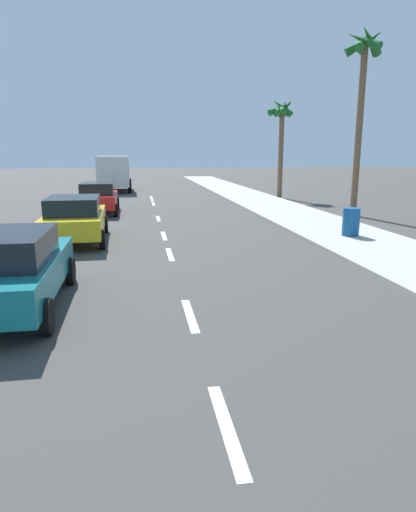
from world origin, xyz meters
The scene contains 17 objects.
ground_plane centered at (0.00, 20.00, 0.00)m, with size 160.00×160.00×0.00m, color #423F3D.
sidewalk_strip centered at (6.63, 22.00, 0.07)m, with size 3.60×80.00×0.14m, color #B2ADA3.
lane_stripe_2 centered at (0.00, 8.81, 0.00)m, with size 0.16×1.80×0.01m, color white.
lane_stripe_3 centered at (0.00, 12.43, 0.00)m, with size 0.16×1.80×0.01m, color white.
lane_stripe_4 centered at (0.00, 17.78, 0.00)m, with size 0.16×1.80×0.01m, color white.
lane_stripe_5 centered at (0.00, 20.95, 0.00)m, with size 0.16×1.80×0.01m, color white.
lane_stripe_6 centered at (0.00, 25.56, 0.00)m, with size 0.16×1.80×0.01m, color white.
lane_stripe_7 centered at (0.00, 31.89, 0.00)m, with size 0.16×1.80×0.01m, color white.
lane_stripe_8 centered at (0.00, 34.29, 0.00)m, with size 0.16×1.80×0.01m, color white.
lane_stripe_9 centered at (0.00, 35.89, 0.00)m, with size 0.16×1.80×0.01m, color white.
parked_car_teal centered at (-3.47, 13.35, 0.84)m, with size 2.12×4.53×1.57m.
parked_car_yellow centered at (-3.10, 20.36, 0.84)m, with size 2.23×4.63×1.57m.
parked_car_red centered at (-2.93, 27.97, 0.84)m, with size 2.05×4.37×1.57m.
delivery_truck centered at (-2.75, 41.55, 1.50)m, with size 2.74×6.27×2.80m.
palm_tree_far centered at (9.62, 25.13, 6.68)m, with size 1.84×1.83×8.72m.
palm_tree_distant centered at (8.74, 34.31, 5.24)m, with size 1.91×1.84×6.63m.
trash_bin_far centered at (6.58, 19.24, 0.63)m, with size 0.60×0.60×0.99m, color #14518C.
Camera 1 is at (-0.90, 4.41, 3.02)m, focal length 31.37 mm.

